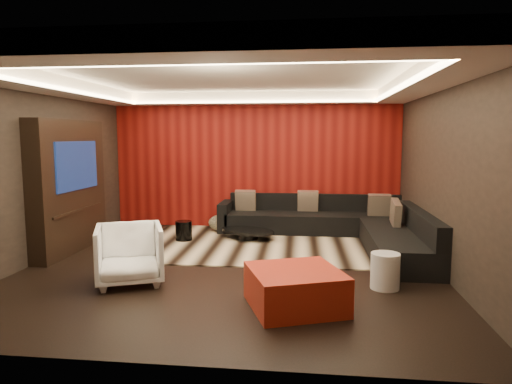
# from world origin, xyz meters

# --- Properties ---
(floor) EXTENTS (6.00, 6.00, 0.02)m
(floor) POSITION_xyz_m (0.00, 0.00, -0.01)
(floor) COLOR black
(floor) RESTS_ON ground
(ceiling) EXTENTS (6.00, 6.00, 0.02)m
(ceiling) POSITION_xyz_m (0.00, 0.00, 2.81)
(ceiling) COLOR silver
(ceiling) RESTS_ON ground
(wall_back) EXTENTS (6.00, 0.02, 2.80)m
(wall_back) POSITION_xyz_m (0.00, 3.01, 1.40)
(wall_back) COLOR black
(wall_back) RESTS_ON ground
(wall_left) EXTENTS (0.02, 6.00, 2.80)m
(wall_left) POSITION_xyz_m (-3.01, 0.00, 1.40)
(wall_left) COLOR black
(wall_left) RESTS_ON ground
(wall_right) EXTENTS (0.02, 6.00, 2.80)m
(wall_right) POSITION_xyz_m (3.01, 0.00, 1.40)
(wall_right) COLOR black
(wall_right) RESTS_ON ground
(red_feature_wall) EXTENTS (5.98, 0.05, 2.78)m
(red_feature_wall) POSITION_xyz_m (0.00, 2.97, 1.40)
(red_feature_wall) COLOR #6B0C0A
(red_feature_wall) RESTS_ON ground
(soffit_back) EXTENTS (6.00, 0.60, 0.22)m
(soffit_back) POSITION_xyz_m (0.00, 2.70, 2.69)
(soffit_back) COLOR silver
(soffit_back) RESTS_ON ground
(soffit_front) EXTENTS (6.00, 0.60, 0.22)m
(soffit_front) POSITION_xyz_m (0.00, -2.70, 2.69)
(soffit_front) COLOR silver
(soffit_front) RESTS_ON ground
(soffit_left) EXTENTS (0.60, 4.80, 0.22)m
(soffit_left) POSITION_xyz_m (-2.70, 0.00, 2.69)
(soffit_left) COLOR silver
(soffit_left) RESTS_ON ground
(soffit_right) EXTENTS (0.60, 4.80, 0.22)m
(soffit_right) POSITION_xyz_m (2.70, 0.00, 2.69)
(soffit_right) COLOR silver
(soffit_right) RESTS_ON ground
(cove_back) EXTENTS (4.80, 0.08, 0.04)m
(cove_back) POSITION_xyz_m (0.00, 2.36, 2.60)
(cove_back) COLOR #FFD899
(cove_back) RESTS_ON ground
(cove_front) EXTENTS (4.80, 0.08, 0.04)m
(cove_front) POSITION_xyz_m (0.00, -2.36, 2.60)
(cove_front) COLOR #FFD899
(cove_front) RESTS_ON ground
(cove_left) EXTENTS (0.08, 4.80, 0.04)m
(cove_left) POSITION_xyz_m (-2.36, 0.00, 2.60)
(cove_left) COLOR #FFD899
(cove_left) RESTS_ON ground
(cove_right) EXTENTS (0.08, 4.80, 0.04)m
(cove_right) POSITION_xyz_m (2.36, 0.00, 2.60)
(cove_right) COLOR #FFD899
(cove_right) RESTS_ON ground
(tv_surround) EXTENTS (0.30, 2.00, 2.20)m
(tv_surround) POSITION_xyz_m (-2.85, 0.60, 1.10)
(tv_surround) COLOR black
(tv_surround) RESTS_ON ground
(tv_screen) EXTENTS (0.04, 1.30, 0.80)m
(tv_screen) POSITION_xyz_m (-2.69, 0.60, 1.45)
(tv_screen) COLOR black
(tv_screen) RESTS_ON ground
(tv_shelf) EXTENTS (0.04, 1.60, 0.04)m
(tv_shelf) POSITION_xyz_m (-2.69, 0.60, 0.70)
(tv_shelf) COLOR black
(tv_shelf) RESTS_ON ground
(rug) EXTENTS (4.07, 3.09, 0.02)m
(rug) POSITION_xyz_m (0.15, 1.44, 0.01)
(rug) COLOR beige
(rug) RESTS_ON floor
(coffee_table) EXTENTS (1.39, 1.39, 0.18)m
(coffee_table) POSITION_xyz_m (0.01, 1.75, 0.11)
(coffee_table) COLOR black
(coffee_table) RESTS_ON rug
(drum_stool) EXTENTS (0.37, 0.37, 0.36)m
(drum_stool) POSITION_xyz_m (-1.15, 1.51, 0.20)
(drum_stool) COLOR black
(drum_stool) RESTS_ON rug
(striped_pouf) EXTENTS (0.67, 0.67, 0.34)m
(striped_pouf) POSITION_xyz_m (-0.58, 2.44, 0.19)
(striped_pouf) COLOR beige
(striped_pouf) RESTS_ON rug
(white_side_table) EXTENTS (0.46, 0.46, 0.46)m
(white_side_table) POSITION_xyz_m (2.11, -0.77, 0.23)
(white_side_table) COLOR silver
(white_side_table) RESTS_ON floor
(orange_ottoman) EXTENTS (1.26, 1.26, 0.44)m
(orange_ottoman) POSITION_xyz_m (1.00, -1.55, 0.22)
(orange_ottoman) COLOR #A72315
(orange_ottoman) RESTS_ON floor
(armchair) EXTENTS (1.10, 1.11, 0.78)m
(armchair) POSITION_xyz_m (-1.20, -0.93, 0.39)
(armchair) COLOR white
(armchair) RESTS_ON floor
(sectional_sofa) EXTENTS (3.65, 3.50, 0.75)m
(sectional_sofa) POSITION_xyz_m (1.73, 1.86, 0.26)
(sectional_sofa) COLOR black
(sectional_sofa) RESTS_ON floor
(throw_pillows) EXTENTS (3.06, 1.69, 0.50)m
(throw_pillows) POSITION_xyz_m (1.52, 2.29, 0.62)
(throw_pillows) COLOR tan
(throw_pillows) RESTS_ON sectional_sofa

